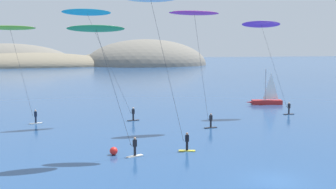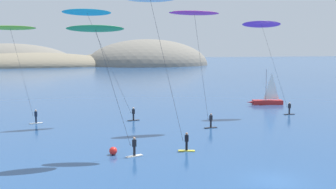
{
  "view_description": "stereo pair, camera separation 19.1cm",
  "coord_description": "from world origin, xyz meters",
  "px_view_note": "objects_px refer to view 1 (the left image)",
  "views": [
    {
      "loc": [
        -15.27,
        -25.54,
        9.48
      ],
      "look_at": [
        -2.18,
        19.46,
        4.02
      ],
      "focal_mm": 45.0,
      "sensor_mm": 36.0,
      "label": 1
    },
    {
      "loc": [
        -15.09,
        -25.6,
        9.48
      ],
      "look_at": [
        -2.18,
        19.46,
        4.02
      ],
      "focal_mm": 45.0,
      "sensor_mm": 36.0,
      "label": 2
    }
  ],
  "objects_px": {
    "kitesurfer_white": "(154,14)",
    "kitesurfer_magenta": "(196,21)",
    "kitesurfer_lime": "(12,35)",
    "kitesurfer_cyan": "(91,21)",
    "marker_buoy": "(114,151)",
    "kitesurfer_purple": "(263,31)",
    "sailboat_near": "(265,100)",
    "kitesurfer_green": "(99,39)"
  },
  "relations": [
    {
      "from": "kitesurfer_lime",
      "to": "kitesurfer_purple",
      "type": "relative_size",
      "value": 0.93
    },
    {
      "from": "kitesurfer_white",
      "to": "marker_buoy",
      "type": "relative_size",
      "value": 19.91
    },
    {
      "from": "kitesurfer_lime",
      "to": "kitesurfer_purple",
      "type": "xyz_separation_m",
      "value": [
        31.84,
        -2.14,
        0.77
      ]
    },
    {
      "from": "kitesurfer_lime",
      "to": "kitesurfer_purple",
      "type": "distance_m",
      "value": 31.92
    },
    {
      "from": "kitesurfer_purple",
      "to": "kitesurfer_magenta",
      "type": "xyz_separation_m",
      "value": [
        -11.97,
        -6.46,
        0.67
      ]
    },
    {
      "from": "kitesurfer_green",
      "to": "sailboat_near",
      "type": "bearing_deg",
      "value": 41.18
    },
    {
      "from": "kitesurfer_purple",
      "to": "kitesurfer_green",
      "type": "xyz_separation_m",
      "value": [
        -23.88,
        -16.53,
        -1.47
      ]
    },
    {
      "from": "sailboat_near",
      "to": "marker_buoy",
      "type": "bearing_deg",
      "value": -139.01
    },
    {
      "from": "sailboat_near",
      "to": "kitesurfer_green",
      "type": "bearing_deg",
      "value": -138.82
    },
    {
      "from": "sailboat_near",
      "to": "kitesurfer_green",
      "type": "height_order",
      "value": "kitesurfer_green"
    },
    {
      "from": "kitesurfer_lime",
      "to": "kitesurfer_green",
      "type": "distance_m",
      "value": 20.3
    },
    {
      "from": "kitesurfer_white",
      "to": "marker_buoy",
      "type": "bearing_deg",
      "value": -178.16
    },
    {
      "from": "kitesurfer_purple",
      "to": "kitesurfer_white",
      "type": "bearing_deg",
      "value": -141.26
    },
    {
      "from": "kitesurfer_magenta",
      "to": "kitesurfer_cyan",
      "type": "distance_m",
      "value": 12.76
    },
    {
      "from": "kitesurfer_magenta",
      "to": "kitesurfer_cyan",
      "type": "relative_size",
      "value": 0.96
    },
    {
      "from": "kitesurfer_white",
      "to": "kitesurfer_green",
      "type": "relative_size",
      "value": 1.25
    },
    {
      "from": "kitesurfer_lime",
      "to": "kitesurfer_cyan",
      "type": "bearing_deg",
      "value": -11.64
    },
    {
      "from": "kitesurfer_purple",
      "to": "marker_buoy",
      "type": "height_order",
      "value": "kitesurfer_purple"
    },
    {
      "from": "kitesurfer_purple",
      "to": "kitesurfer_white",
      "type": "relative_size",
      "value": 0.92
    },
    {
      "from": "kitesurfer_cyan",
      "to": "marker_buoy",
      "type": "relative_size",
      "value": 19.79
    },
    {
      "from": "kitesurfer_purple",
      "to": "kitesurfer_white",
      "type": "distance_m",
      "value": 24.29
    },
    {
      "from": "kitesurfer_lime",
      "to": "kitesurfer_magenta",
      "type": "distance_m",
      "value": 21.69
    },
    {
      "from": "kitesurfer_white",
      "to": "marker_buoy",
      "type": "distance_m",
      "value": 12.47
    },
    {
      "from": "kitesurfer_white",
      "to": "kitesurfer_magenta",
      "type": "relative_size",
      "value": 1.04
    },
    {
      "from": "kitesurfer_green",
      "to": "kitesurfer_lime",
      "type": "bearing_deg",
      "value": 113.09
    },
    {
      "from": "marker_buoy",
      "to": "kitesurfer_lime",
      "type": "bearing_deg",
      "value": 117.7
    },
    {
      "from": "kitesurfer_purple",
      "to": "kitesurfer_lime",
      "type": "bearing_deg",
      "value": 176.16
    },
    {
      "from": "kitesurfer_lime",
      "to": "kitesurfer_white",
      "type": "distance_m",
      "value": 21.66
    },
    {
      "from": "sailboat_near",
      "to": "kitesurfer_magenta",
      "type": "height_order",
      "value": "kitesurfer_magenta"
    },
    {
      "from": "kitesurfer_cyan",
      "to": "kitesurfer_green",
      "type": "bearing_deg",
      "value": -93.64
    },
    {
      "from": "sailboat_near",
      "to": "kitesurfer_magenta",
      "type": "xyz_separation_m",
      "value": [
        -17.87,
        -15.98,
        11.51
      ]
    },
    {
      "from": "kitesurfer_white",
      "to": "marker_buoy",
      "type": "xyz_separation_m",
      "value": [
        -3.74,
        -0.12,
        -11.89
      ]
    },
    {
      "from": "sailboat_near",
      "to": "marker_buoy",
      "type": "relative_size",
      "value": 8.5
    },
    {
      "from": "kitesurfer_lime",
      "to": "kitesurfer_magenta",
      "type": "relative_size",
      "value": 0.89
    },
    {
      "from": "kitesurfer_green",
      "to": "kitesurfer_magenta",
      "type": "bearing_deg",
      "value": 40.23
    },
    {
      "from": "kitesurfer_green",
      "to": "kitesurfer_cyan",
      "type": "xyz_separation_m",
      "value": [
        1.07,
        16.81,
        2.36
      ]
    },
    {
      "from": "kitesurfer_lime",
      "to": "kitesurfer_cyan",
      "type": "relative_size",
      "value": 0.86
    },
    {
      "from": "sailboat_near",
      "to": "kitesurfer_white",
      "type": "xyz_separation_m",
      "value": [
        -24.83,
        -24.71,
        11.6
      ]
    },
    {
      "from": "kitesurfer_white",
      "to": "kitesurfer_green",
      "type": "distance_m",
      "value": 5.59
    },
    {
      "from": "kitesurfer_magenta",
      "to": "kitesurfer_green",
      "type": "bearing_deg",
      "value": -139.77
    },
    {
      "from": "kitesurfer_purple",
      "to": "sailboat_near",
      "type": "bearing_deg",
      "value": 58.23
    },
    {
      "from": "sailboat_near",
      "to": "kitesurfer_cyan",
      "type": "relative_size",
      "value": 0.43
    }
  ]
}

